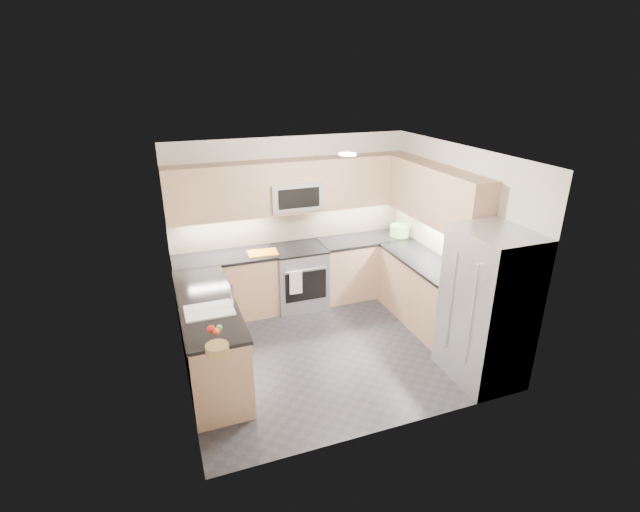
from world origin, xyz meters
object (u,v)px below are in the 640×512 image
at_px(microwave, 295,195).
at_px(gas_range, 299,277).
at_px(fruit_basket, 217,349).
at_px(utensil_bowl, 400,230).
at_px(cutting_board, 263,253).
at_px(refrigerator, 487,307).

bearing_deg(microwave, gas_range, -90.00).
distance_m(gas_range, fruit_basket, 2.85).
bearing_deg(microwave, utensil_bowl, -6.70).
bearing_deg(utensil_bowl, microwave, 173.30).
height_order(utensil_bowl, cutting_board, utensil_bowl).
bearing_deg(gas_range, cutting_board, -174.24).
bearing_deg(cutting_board, refrigerator, -49.81).
relative_size(refrigerator, cutting_board, 4.30).
bearing_deg(cutting_board, fruit_basket, -113.28).
relative_size(microwave, cutting_board, 1.82).
height_order(utensil_bowl, fruit_basket, utensil_bowl).
height_order(cutting_board, fruit_basket, fruit_basket).
xyz_separation_m(utensil_bowl, cutting_board, (-2.20, 0.01, -0.08)).
height_order(microwave, refrigerator, microwave).
xyz_separation_m(refrigerator, utensil_bowl, (0.20, 2.36, 0.13)).
xyz_separation_m(gas_range, utensil_bowl, (1.65, -0.07, 0.57)).
relative_size(gas_range, microwave, 1.20).
bearing_deg(gas_range, utensil_bowl, -2.39).
bearing_deg(fruit_basket, utensil_bowl, 35.51).
relative_size(gas_range, fruit_basket, 4.20).
distance_m(refrigerator, cutting_board, 3.10).
bearing_deg(refrigerator, fruit_basket, 178.44).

